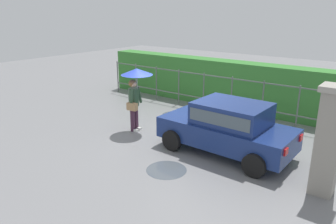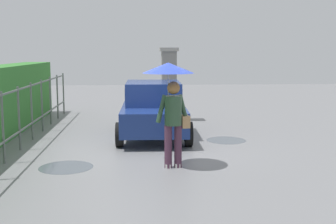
% 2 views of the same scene
% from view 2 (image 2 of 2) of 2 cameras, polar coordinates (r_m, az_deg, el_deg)
% --- Properties ---
extents(ground_plane, '(40.00, 40.00, 0.00)m').
position_cam_2_polar(ground_plane, '(10.48, -3.29, -4.82)').
color(ground_plane, slate).
extents(car, '(3.77, 1.92, 1.48)m').
position_cam_2_polar(car, '(11.91, -1.92, 0.66)').
color(car, navy).
rests_on(car, ground).
extents(pedestrian, '(1.03, 1.03, 2.09)m').
position_cam_2_polar(pedestrian, '(8.62, 0.35, 2.99)').
color(pedestrian, '#47283D').
rests_on(pedestrian, ground).
extents(gate_pillar, '(0.60, 0.60, 2.42)m').
position_cam_2_polar(gate_pillar, '(14.53, 0.12, 3.71)').
color(gate_pillar, gray).
rests_on(gate_pillar, ground).
extents(fence_section, '(12.34, 0.05, 1.50)m').
position_cam_2_polar(fence_section, '(10.77, -18.80, -0.41)').
color(fence_section, '#59605B').
rests_on(fence_section, ground).
extents(puddle_near, '(1.03, 1.03, 0.00)m').
position_cam_2_polar(puddle_near, '(11.57, 7.56, -3.65)').
color(puddle_near, '#4C545B').
rests_on(puddle_near, ground).
extents(puddle_far, '(1.08, 1.08, 0.00)m').
position_cam_2_polar(puddle_far, '(9.08, -13.09, -7.00)').
color(puddle_far, '#4C545B').
rests_on(puddle_far, ground).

